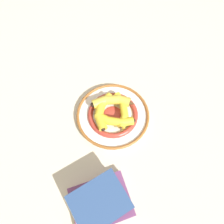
{
  "coord_description": "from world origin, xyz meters",
  "views": [
    {
      "loc": [
        0.27,
        -0.34,
        0.83
      ],
      "look_at": [
        -0.0,
        -0.04,
        0.04
      ],
      "focal_mm": 35.0,
      "sensor_mm": 36.0,
      "label": 1
    }
  ],
  "objects_px": {
    "banana_a": "(113,120)",
    "banana_c": "(113,101)",
    "banana_d": "(102,110)",
    "book_stack": "(100,203)",
    "banana_b": "(122,111)",
    "decorative_bowl": "(112,114)"
  },
  "relations": [
    {
      "from": "banana_a",
      "to": "banana_c",
      "type": "height_order",
      "value": "banana_c"
    },
    {
      "from": "banana_d",
      "to": "banana_c",
      "type": "bearing_deg",
      "value": 144.06
    },
    {
      "from": "banana_a",
      "to": "book_stack",
      "type": "bearing_deg",
      "value": -89.56
    },
    {
      "from": "banana_b",
      "to": "banana_d",
      "type": "height_order",
      "value": "banana_d"
    },
    {
      "from": "banana_a",
      "to": "banana_b",
      "type": "height_order",
      "value": "banana_a"
    },
    {
      "from": "banana_a",
      "to": "book_stack",
      "type": "relative_size",
      "value": 0.62
    },
    {
      "from": "banana_c",
      "to": "banana_d",
      "type": "distance_m",
      "value": 0.06
    },
    {
      "from": "decorative_bowl",
      "to": "banana_a",
      "type": "height_order",
      "value": "banana_a"
    },
    {
      "from": "banana_b",
      "to": "banana_c",
      "type": "relative_size",
      "value": 0.93
    },
    {
      "from": "banana_b",
      "to": "banana_c",
      "type": "bearing_deg",
      "value": 36.97
    },
    {
      "from": "banana_a",
      "to": "banana_b",
      "type": "xyz_separation_m",
      "value": [
        -0.0,
        0.06,
        -0.0
      ]
    },
    {
      "from": "banana_d",
      "to": "book_stack",
      "type": "height_order",
      "value": "book_stack"
    },
    {
      "from": "banana_a",
      "to": "banana_c",
      "type": "distance_m",
      "value": 0.09
    },
    {
      "from": "banana_b",
      "to": "banana_c",
      "type": "xyz_separation_m",
      "value": [
        -0.06,
        0.0,
        0.0
      ]
    },
    {
      "from": "decorative_bowl",
      "to": "banana_d",
      "type": "bearing_deg",
      "value": -142.41
    },
    {
      "from": "decorative_bowl",
      "to": "banana_c",
      "type": "distance_m",
      "value": 0.06
    },
    {
      "from": "book_stack",
      "to": "banana_b",
      "type": "bearing_deg",
      "value": -129.4
    },
    {
      "from": "banana_d",
      "to": "book_stack",
      "type": "relative_size",
      "value": 0.65
    },
    {
      "from": "banana_d",
      "to": "book_stack",
      "type": "xyz_separation_m",
      "value": [
        0.23,
        -0.26,
        -0.0
      ]
    },
    {
      "from": "banana_b",
      "to": "book_stack",
      "type": "bearing_deg",
      "value": 160.07
    },
    {
      "from": "banana_c",
      "to": "banana_d",
      "type": "xyz_separation_m",
      "value": [
        -0.0,
        -0.06,
        -0.0
      ]
    },
    {
      "from": "decorative_bowl",
      "to": "book_stack",
      "type": "height_order",
      "value": "book_stack"
    }
  ]
}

